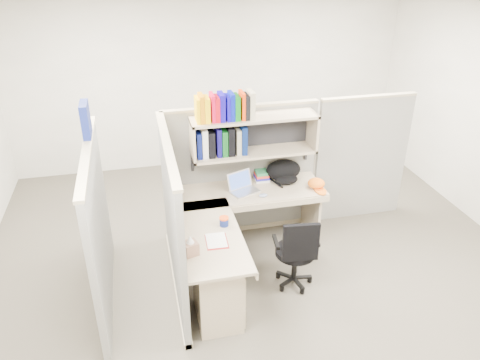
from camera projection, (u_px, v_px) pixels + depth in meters
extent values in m
plane|color=#3C382E|center=(260.00, 273.00, 5.14)|extent=(6.00, 6.00, 0.00)
plane|color=#B6B2A4|center=(210.00, 80.00, 7.11)|extent=(6.00, 0.00, 6.00)
plane|color=silver|center=(266.00, 15.00, 3.89)|extent=(6.00, 6.00, 0.00)
cube|color=slate|center=(241.00, 172.00, 5.55)|extent=(1.80, 0.06, 1.60)
cube|color=tan|center=(241.00, 106.00, 5.17)|extent=(1.80, 0.08, 0.03)
cube|color=slate|center=(173.00, 221.00, 4.59)|extent=(0.06, 1.80, 1.60)
cube|color=tan|center=(167.00, 145.00, 4.21)|extent=(0.08, 1.80, 0.03)
cube|color=slate|center=(99.00, 230.00, 4.45)|extent=(0.06, 1.80, 1.60)
cube|color=slate|center=(361.00, 160.00, 5.86)|extent=(1.20, 0.06, 1.60)
cube|color=navy|center=(86.00, 120.00, 4.29)|extent=(0.07, 0.27, 0.32)
cube|color=white|center=(172.00, 178.00, 4.54)|extent=(0.00, 0.21, 0.28)
cube|color=tan|center=(254.00, 118.00, 5.05)|extent=(1.40, 0.34, 0.03)
cube|color=tan|center=(254.00, 152.00, 5.24)|extent=(1.40, 0.34, 0.03)
cube|color=tan|center=(192.00, 141.00, 5.01)|extent=(0.03, 0.34, 0.44)
cube|color=tan|center=(313.00, 130.00, 5.28)|extent=(0.03, 0.34, 0.44)
cube|color=black|center=(251.00, 130.00, 5.28)|extent=(1.38, 0.01, 0.41)
cube|color=#FBBF05|center=(197.00, 110.00, 4.84)|extent=(0.03, 0.20, 0.26)
cube|color=orange|center=(201.00, 108.00, 4.84)|extent=(0.05, 0.20, 0.29)
cube|color=#FFC805|center=(206.00, 109.00, 4.86)|extent=(0.06, 0.20, 0.26)
cube|color=red|center=(212.00, 107.00, 4.87)|extent=(0.04, 0.20, 0.29)
cube|color=#B60716|center=(216.00, 108.00, 4.88)|extent=(0.05, 0.20, 0.26)
cube|color=#10048B|center=(221.00, 107.00, 4.89)|extent=(0.06, 0.20, 0.29)
cube|color=#0E05A8|center=(227.00, 108.00, 4.91)|extent=(0.04, 0.20, 0.26)
cube|color=#041192|center=(231.00, 106.00, 4.91)|extent=(0.04, 0.20, 0.29)
cube|color=#07630F|center=(236.00, 107.00, 4.93)|extent=(0.06, 0.20, 0.26)
cube|color=#EF3505|center=(242.00, 105.00, 4.93)|extent=(0.04, 0.20, 0.29)
cube|color=black|center=(246.00, 106.00, 4.95)|extent=(0.05, 0.20, 0.26)
cube|color=#B6AE8C|center=(251.00, 104.00, 4.95)|extent=(0.06, 0.20, 0.29)
cube|color=#070F4C|center=(198.00, 143.00, 5.06)|extent=(0.05, 0.24, 0.29)
cube|color=silver|center=(204.00, 142.00, 5.07)|extent=(0.06, 0.24, 0.32)
cube|color=black|center=(210.00, 142.00, 5.09)|extent=(0.07, 0.24, 0.29)
cube|color=#0B074D|center=(218.00, 140.00, 5.10)|extent=(0.05, 0.24, 0.32)
cube|color=#094314|center=(223.00, 141.00, 5.12)|extent=(0.06, 0.24, 0.29)
cube|color=black|center=(230.00, 139.00, 5.12)|extent=(0.07, 0.24, 0.32)
cube|color=gray|center=(237.00, 140.00, 5.15)|extent=(0.05, 0.24, 0.29)
cube|color=#07194D|center=(243.00, 138.00, 5.15)|extent=(0.06, 0.24, 0.32)
cube|color=tan|center=(248.00, 192.00, 5.30)|extent=(1.74, 0.60, 0.03)
cube|color=tan|center=(210.00, 235.00, 4.52)|extent=(0.60, 1.34, 0.03)
cube|color=tan|center=(254.00, 207.00, 5.06)|extent=(1.74, 0.02, 0.07)
cube|color=tan|center=(240.00, 234.00, 4.60)|extent=(0.02, 1.34, 0.07)
cube|color=tan|center=(217.00, 289.00, 4.39)|extent=(0.40, 0.55, 0.68)
cube|color=tan|center=(239.00, 269.00, 4.34)|extent=(0.02, 0.50, 0.16)
cube|color=tan|center=(239.00, 284.00, 4.43)|extent=(0.02, 0.50, 0.16)
cube|color=tan|center=(239.00, 302.00, 4.53)|extent=(0.02, 0.50, 0.22)
cube|color=#B2B2B7|center=(240.00, 269.00, 4.35)|extent=(0.01, 0.12, 0.01)
cube|color=tan|center=(311.00, 210.00, 5.66)|extent=(0.03, 0.55, 0.70)
cylinder|color=navy|center=(224.00, 222.00, 4.63)|extent=(0.09, 0.09, 0.08)
cylinder|color=#EE4C16|center=(224.00, 218.00, 4.61)|extent=(0.10, 0.10, 0.02)
ellipsoid|color=#7B8CAF|center=(263.00, 195.00, 5.16)|extent=(0.10, 0.07, 0.04)
cylinder|color=white|center=(247.00, 181.00, 5.40)|extent=(0.09, 0.09, 0.10)
cylinder|color=black|center=(295.00, 251.00, 4.79)|extent=(0.41, 0.41, 0.06)
cube|color=black|center=(301.00, 243.00, 4.51)|extent=(0.36, 0.08, 0.41)
cylinder|color=black|center=(294.00, 265.00, 4.87)|extent=(0.05, 0.05, 0.36)
cylinder|color=black|center=(293.00, 280.00, 4.96)|extent=(0.39, 0.39, 0.09)
cube|color=black|center=(276.00, 242.00, 4.70)|extent=(0.06, 0.23, 0.04)
cube|color=black|center=(316.00, 239.00, 4.75)|extent=(0.06, 0.23, 0.04)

